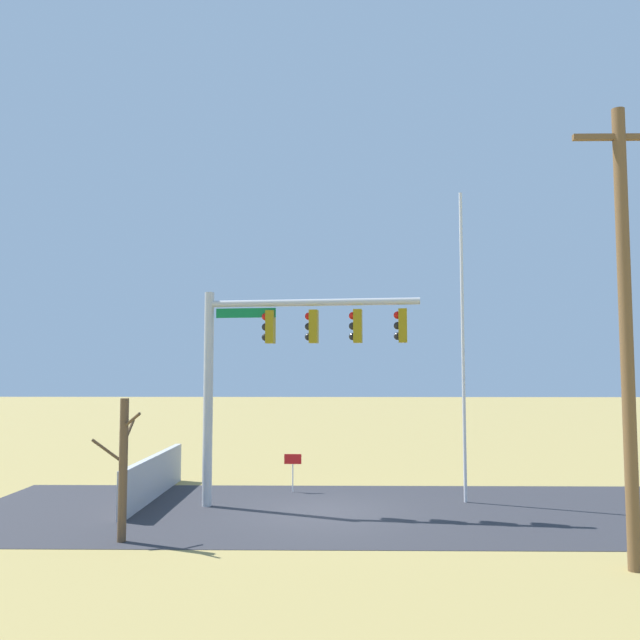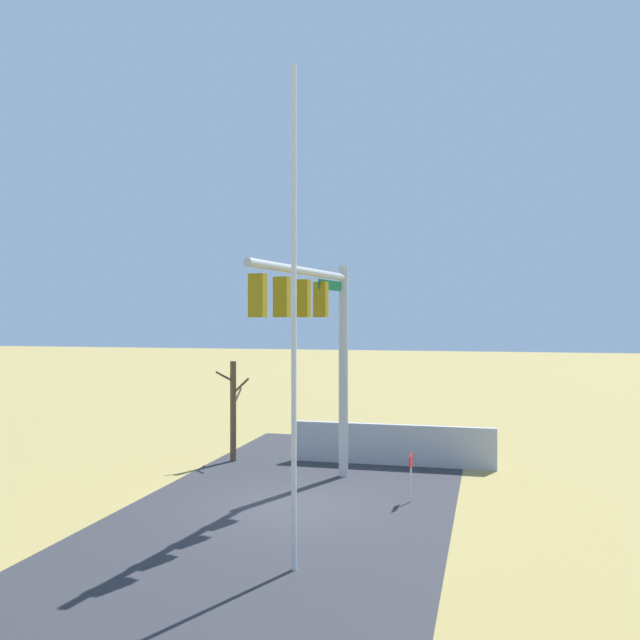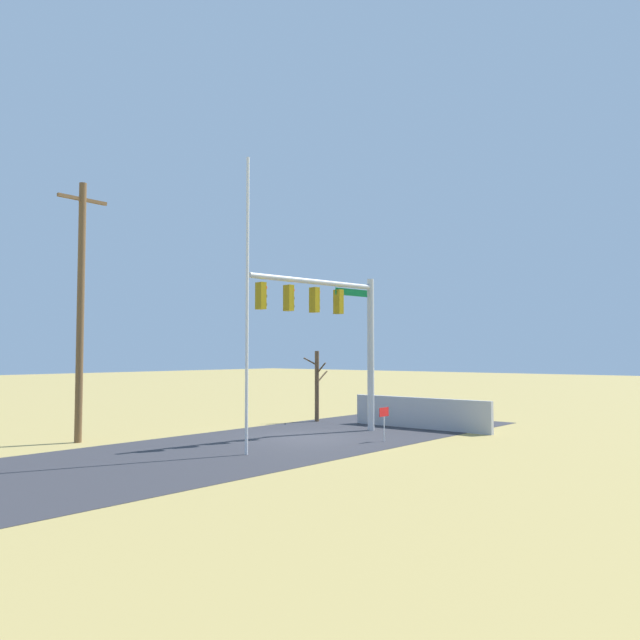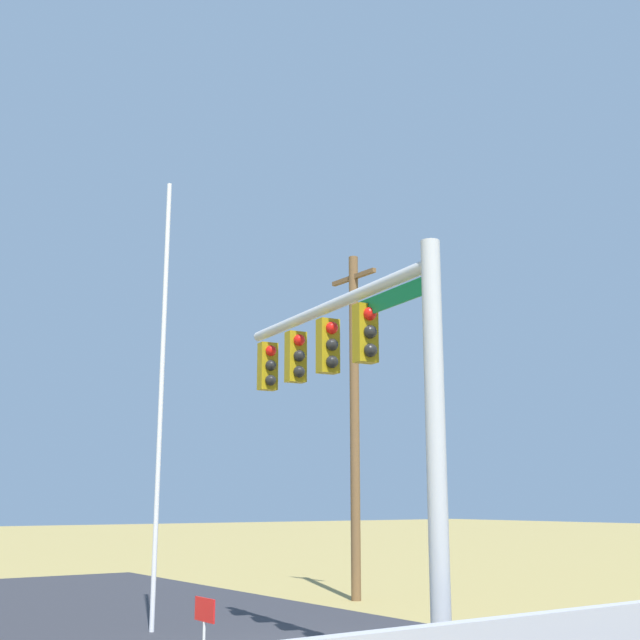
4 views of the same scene
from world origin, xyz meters
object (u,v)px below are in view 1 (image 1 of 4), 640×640
utility_pole (626,325)px  open_sign (293,464)px  flagpole (463,345)px  signal_mast (277,351)px  bare_tree (123,467)px

utility_pole → open_sign: bearing=-48.8°
flagpole → utility_pole: bearing=106.3°
signal_mast → utility_pole: size_ratio=0.67×
signal_mast → bare_tree: (3.27, 3.68, -2.81)m
signal_mast → flagpole: (-5.59, -0.93, 0.20)m
flagpole → bare_tree: bearing=27.5°
utility_pole → bare_tree: (10.80, -2.00, -3.14)m
flagpole → signal_mast: bearing=9.5°
flagpole → utility_pole: 6.90m
signal_mast → flagpole: 5.67m
open_sign → flagpole: bearing=163.1°
bare_tree → open_sign: size_ratio=2.69×
signal_mast → flagpole: flagpole is taller
open_sign → utility_pole: bearing=131.2°
bare_tree → open_sign: bearing=-120.0°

